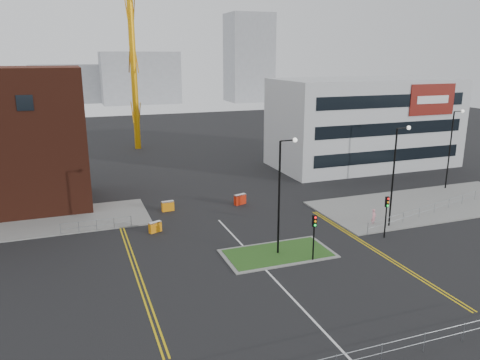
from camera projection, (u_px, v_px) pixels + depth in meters
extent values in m
plane|color=black|center=(303.00, 309.00, 28.78)|extent=(200.00, 200.00, 0.00)
cube|color=slate|center=(428.00, 204.00, 48.79)|extent=(24.00, 10.00, 0.12)
cube|color=slate|center=(278.00, 254.00, 36.69)|extent=(8.60, 4.60, 0.08)
cube|color=#1B4517|center=(278.00, 253.00, 36.68)|extent=(8.00, 4.00, 0.12)
cube|color=black|center=(25.00, 103.00, 41.41)|extent=(1.40, 0.10, 1.40)
cube|color=silver|center=(364.00, 123.00, 64.89)|extent=(25.00, 12.00, 12.00)
cube|color=black|center=(389.00, 156.00, 60.35)|extent=(22.00, 0.10, 1.60)
cube|color=black|center=(391.00, 129.00, 59.43)|extent=(22.00, 0.10, 1.60)
cube|color=black|center=(394.00, 101.00, 58.52)|extent=(22.00, 0.10, 1.60)
cube|color=maroon|center=(432.00, 100.00, 60.47)|extent=(7.00, 0.15, 4.00)
cube|color=white|center=(433.00, 100.00, 60.38)|extent=(5.00, 0.05, 1.00)
cylinder|color=orange|center=(131.00, 29.00, 73.03)|extent=(1.00, 1.00, 37.95)
cylinder|color=black|center=(279.00, 199.00, 35.53)|extent=(0.16, 0.16, 9.00)
cylinder|color=black|center=(288.00, 141.00, 34.56)|extent=(1.20, 0.10, 0.10)
sphere|color=silver|center=(295.00, 140.00, 34.76)|extent=(0.36, 0.36, 0.36)
cylinder|color=black|center=(393.00, 179.00, 41.34)|extent=(0.16, 0.16, 9.00)
cylinder|color=black|center=(403.00, 128.00, 40.37)|extent=(1.20, 0.10, 0.10)
sphere|color=silver|center=(409.00, 128.00, 40.57)|extent=(0.36, 0.36, 0.36)
cylinder|color=black|center=(450.00, 151.00, 53.26)|extent=(0.16, 0.16, 9.00)
cylinder|color=black|center=(458.00, 111.00, 52.29)|extent=(1.20, 0.10, 0.10)
sphere|color=silver|center=(463.00, 111.00, 52.49)|extent=(0.36, 0.36, 0.36)
cylinder|color=black|center=(314.00, 242.00, 35.16)|extent=(0.12, 0.12, 3.00)
cube|color=black|center=(314.00, 221.00, 34.72)|extent=(0.28, 0.22, 0.90)
sphere|color=red|center=(315.00, 218.00, 34.52)|extent=(0.18, 0.18, 0.18)
sphere|color=orange|center=(315.00, 221.00, 34.60)|extent=(0.18, 0.18, 0.18)
sphere|color=#0CCC33|center=(315.00, 225.00, 34.68)|extent=(0.18, 0.18, 0.18)
cylinder|color=black|center=(385.00, 221.00, 39.64)|extent=(0.12, 0.12, 3.00)
cube|color=black|center=(387.00, 202.00, 39.20)|extent=(0.28, 0.22, 0.90)
sphere|color=red|center=(388.00, 199.00, 39.00)|extent=(0.18, 0.18, 0.18)
sphere|color=orange|center=(388.00, 202.00, 39.08)|extent=(0.18, 0.18, 0.18)
sphere|color=#0CCC33|center=(388.00, 206.00, 39.16)|extent=(0.18, 0.18, 0.18)
cylinder|color=gray|center=(360.00, 350.00, 23.07)|extent=(24.00, 0.04, 0.04)
cylinder|color=gray|center=(359.00, 359.00, 23.20)|extent=(24.00, 0.04, 0.04)
cylinder|color=gray|center=(96.00, 220.00, 41.15)|extent=(6.00, 0.04, 0.04)
cylinder|color=gray|center=(97.00, 225.00, 41.28)|extent=(6.00, 0.04, 0.04)
cylinder|color=gray|center=(60.00, 230.00, 40.28)|extent=(0.05, 0.05, 1.10)
cylinder|color=gray|center=(131.00, 221.00, 42.28)|extent=(0.05, 0.05, 1.10)
cylinder|color=gray|center=(435.00, 203.00, 45.76)|extent=(19.01, 5.04, 0.04)
cylinder|color=gray|center=(434.00, 208.00, 45.89)|extent=(19.01, 5.04, 0.04)
cylinder|color=gray|center=(368.00, 229.00, 40.46)|extent=(0.05, 0.05, 1.10)
cube|color=silver|center=(288.00, 294.00, 30.59)|extent=(0.15, 30.00, 0.01)
cube|color=gold|center=(132.00, 265.00, 34.84)|extent=(0.12, 24.00, 0.01)
cube|color=gold|center=(136.00, 264.00, 34.94)|extent=(0.12, 24.00, 0.01)
cube|color=gold|center=(374.00, 250.00, 37.38)|extent=(0.12, 20.00, 0.01)
cube|color=gold|center=(377.00, 250.00, 37.48)|extent=(0.12, 20.00, 0.01)
cube|color=gray|center=(140.00, 78.00, 147.85)|extent=(24.00, 12.00, 16.00)
cube|color=gray|center=(249.00, 58.00, 153.43)|extent=(14.00, 12.00, 28.00)
cube|color=gray|center=(80.00, 84.00, 151.43)|extent=(30.00, 12.00, 12.00)
imported|color=pink|center=(374.00, 217.00, 42.78)|extent=(0.66, 0.57, 1.53)
cube|color=orange|center=(155.00, 227.00, 41.10)|extent=(1.20, 0.78, 0.95)
cube|color=silver|center=(155.00, 222.00, 40.99)|extent=(1.20, 0.78, 0.11)
cube|color=orange|center=(168.00, 206.00, 46.68)|extent=(1.25, 0.50, 1.02)
cube|color=silver|center=(168.00, 202.00, 46.56)|extent=(1.25, 0.50, 0.12)
cube|color=red|center=(240.00, 199.00, 48.72)|extent=(1.37, 0.81, 1.08)
cube|color=silver|center=(240.00, 195.00, 48.59)|extent=(1.37, 0.81, 0.13)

